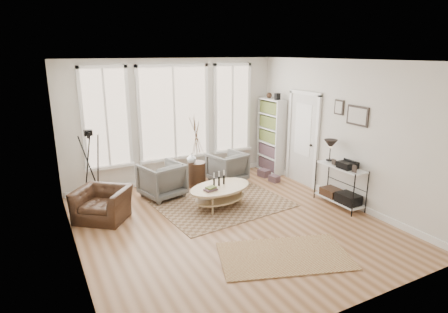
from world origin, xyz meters
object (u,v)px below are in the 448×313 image
armchair_right (227,167)px  accent_chair (102,204)px  armchair_left (162,180)px  side_table (197,154)px  bookcase (271,136)px  low_shelf (340,182)px  coffee_table (220,191)px

armchair_right → accent_chair: (-3.06, -0.77, -0.06)m
armchair_left → side_table: bearing=178.2°
bookcase → armchair_right: bookcase is taller
bookcase → side_table: bookcase is taller
armchair_right → side_table: bearing=-12.5°
low_shelf → armchair_left: low_shelf is taller
coffee_table → side_table: size_ratio=0.91×
coffee_table → armchair_right: size_ratio=1.91×
coffee_table → low_shelf: bearing=-26.1°
coffee_table → side_table: side_table is taller
low_shelf → armchair_right: (-1.33, 2.35, -0.15)m
bookcase → armchair_right: size_ratio=2.60×
accent_chair → coffee_table: bearing=25.4°
bookcase → armchair_left: 3.17m
armchair_right → accent_chair: bearing=1.3°
accent_chair → armchair_right: bearing=52.5°
bookcase → armchair_left: size_ratio=2.47×
coffee_table → accent_chair: size_ratio=1.64×
low_shelf → accent_chair: low_shelf is taller
low_shelf → coffee_table: (-2.18, 1.07, -0.18)m
armchair_right → side_table: size_ratio=0.48×
low_shelf → armchair_right: 2.70m
coffee_table → accent_chair: (-2.21, 0.51, -0.04)m
armchair_left → armchair_right: size_ratio=1.05×
low_shelf → accent_chair: (-4.39, 1.57, -0.21)m
bookcase → low_shelf: bookcase is taller
bookcase → side_table: size_ratio=1.24×
coffee_table → side_table: 1.36m
bookcase → accent_chair: size_ratio=2.23×
bookcase → armchair_right: (-1.38, -0.17, -0.59)m
armchair_left → side_table: 1.03m
bookcase → accent_chair: bookcase is taller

